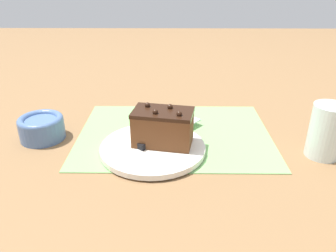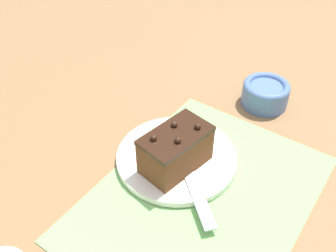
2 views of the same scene
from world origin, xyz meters
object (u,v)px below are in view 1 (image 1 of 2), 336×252
(cake_plate, at_px, (153,148))
(small_bowl, at_px, (42,127))
(serving_knife, at_px, (161,137))
(drinking_glass, at_px, (326,131))
(chocolate_cake, at_px, (163,127))

(cake_plate, height_order, small_bowl, small_bowl)
(serving_knife, bearing_deg, drinking_glass, 33.80)
(chocolate_cake, xyz_separation_m, serving_knife, (-0.01, 0.02, -0.03))
(drinking_glass, height_order, small_bowl, drinking_glass)
(drinking_glass, bearing_deg, cake_plate, 178.52)
(small_bowl, bearing_deg, serving_knife, -5.79)
(serving_knife, height_order, small_bowl, small_bowl)
(chocolate_cake, xyz_separation_m, drinking_glass, (0.34, -0.02, 0.00))
(serving_knife, xyz_separation_m, small_bowl, (-0.28, 0.03, 0.01))
(cake_plate, distance_m, chocolate_cake, 0.05)
(serving_knife, relative_size, small_bowl, 1.66)
(chocolate_cake, bearing_deg, cake_plate, -151.06)
(serving_knife, xyz_separation_m, drinking_glass, (0.35, -0.04, 0.04))
(small_bowl, bearing_deg, chocolate_cake, -9.72)
(cake_plate, xyz_separation_m, small_bowl, (-0.26, 0.06, 0.02))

